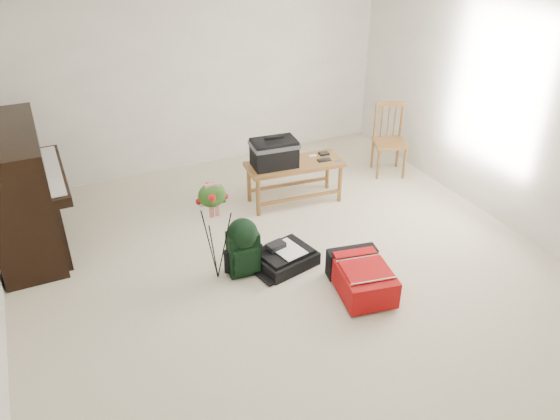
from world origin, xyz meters
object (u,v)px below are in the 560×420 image
piano (21,193)px  flower_stand (215,232)px  bench (281,157)px  black_duffel (284,257)px  green_backpack (243,244)px  dining_chair (388,140)px  red_suitcase (359,275)px

piano → flower_stand: piano is taller
bench → black_duffel: size_ratio=1.80×
piano → flower_stand: bearing=-41.1°
green_backpack → flower_stand: 0.31m
piano → black_duffel: 2.65m
green_backpack → black_duffel: bearing=-0.2°
dining_chair → red_suitcase: 2.52m
black_duffel → green_backpack: size_ratio=1.09×
dining_chair → black_duffel: size_ratio=1.41×
piano → bench: (2.66, -0.32, -0.00)m
piano → red_suitcase: bearing=-37.7°
dining_chair → green_backpack: bearing=-132.2°
piano → red_suitcase: (2.63, -2.03, -0.45)m
red_suitcase → green_backpack: 1.10m
dining_chair → red_suitcase: (-1.62, -1.91, -0.28)m
green_backpack → flower_stand: flower_stand is taller
red_suitcase → piano: bearing=152.8°
dining_chair → flower_stand: bearing=-135.0°
green_backpack → flower_stand: bearing=178.3°
bench → black_duffel: bearing=-108.1°
red_suitcase → flower_stand: (-1.11, 0.70, 0.35)m
bench → dining_chair: size_ratio=1.27×
piano → red_suitcase: size_ratio=2.03×
black_duffel → flower_stand: 0.78m
bench → green_backpack: bearing=-124.5°
bench → dining_chair: (1.59, 0.20, -0.16)m
red_suitcase → green_backpack: size_ratio=1.27×
black_duffel → flower_stand: bearing=160.5°
dining_chair → flower_stand: (-2.73, -1.21, 0.07)m
bench → red_suitcase: (-0.03, -1.71, -0.45)m
piano → red_suitcase: piano is taller
piano → green_backpack: 2.26m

